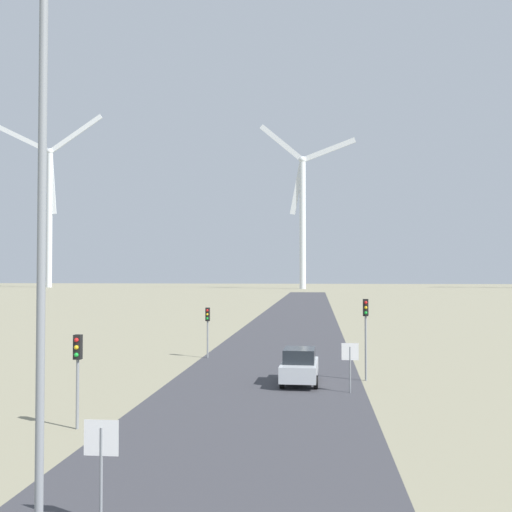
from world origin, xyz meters
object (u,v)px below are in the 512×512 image
object	(u,v)px
stop_sign_near	(101,452)
traffic_light_post_near_left	(78,360)
streetlamp	(42,182)
stop_sign_far	(350,358)
traffic_light_post_near_right	(366,321)
wind_turbine_left	(303,209)
traffic_light_post_mid_left	(208,321)
wind_turbine_far_left	(50,203)
car_approaching	(300,366)

from	to	relation	value
stop_sign_near	traffic_light_post_near_left	xyz separation A→B (m)	(-3.87, 8.02, 0.85)
streetlamp	stop_sign_near	distance (m)	6.11
stop_sign_far	traffic_light_post_near_right	bearing A→B (deg)	72.87
wind_turbine_left	stop_sign_far	bearing A→B (deg)	-87.93
traffic_light_post_mid_left	wind_turbine_far_left	xyz separation A→B (m)	(-95.80, 182.13, 30.23)
stop_sign_near	stop_sign_far	world-z (taller)	stop_sign_near
streetlamp	traffic_light_post_near_left	world-z (taller)	streetlamp
stop_sign_near	traffic_light_post_near_left	bearing A→B (deg)	115.79
traffic_light_post_near_right	car_approaching	world-z (taller)	traffic_light_post_near_right
traffic_light_post_near_left	traffic_light_post_near_right	distance (m)	15.70
traffic_light_post_near_right	car_approaching	size ratio (longest dim) A/B	1.04
traffic_light_post_near_right	wind_turbine_far_left	distance (m)	219.08
traffic_light_post_near_right	stop_sign_far	bearing A→B (deg)	-107.13
stop_sign_far	car_approaching	distance (m)	3.25
stop_sign_far	car_approaching	xyz separation A→B (m)	(-2.46, 1.99, -0.73)
stop_sign_near	wind_turbine_far_left	size ratio (longest dim) A/B	0.04
traffic_light_post_near_left	wind_turbine_far_left	xyz separation A→B (m)	(-94.38, 200.55, 30.18)
streetlamp	traffic_light_post_near_left	xyz separation A→B (m)	(-2.96, 9.15, -5.08)
stop_sign_far	wind_turbine_left	xyz separation A→B (m)	(-6.55, 181.60, 26.45)
traffic_light_post_near_right	car_approaching	xyz separation A→B (m)	(-3.46, -1.25, -2.23)
stop_sign_near	stop_sign_far	distance (m)	16.94
stop_sign_near	traffic_light_post_near_left	world-z (taller)	traffic_light_post_near_left
traffic_light_post_near_left	wind_turbine_left	xyz separation A→B (m)	(3.72, 189.27, 25.56)
car_approaching	wind_turbine_left	bearing A→B (deg)	91.30
streetlamp	wind_turbine_far_left	world-z (taller)	wind_turbine_far_left
stop_sign_far	traffic_light_post_near_right	distance (m)	3.71
car_approaching	streetlamp	bearing A→B (deg)	-104.46
traffic_light_post_near_right	traffic_light_post_mid_left	bearing A→B (deg)	142.69
stop_sign_far	wind_turbine_far_left	size ratio (longest dim) A/B	0.04
stop_sign_near	traffic_light_post_mid_left	world-z (taller)	traffic_light_post_mid_left
stop_sign_near	traffic_light_post_mid_left	bearing A→B (deg)	95.30
wind_turbine_left	stop_sign_near	bearing A→B (deg)	-89.96
stop_sign_near	car_approaching	distance (m)	18.13
traffic_light_post_mid_left	wind_turbine_left	world-z (taller)	wind_turbine_left
traffic_light_post_near_left	wind_turbine_left	bearing A→B (deg)	88.87
streetlamp	traffic_light_post_near_right	world-z (taller)	streetlamp
stop_sign_far	wind_turbine_left	size ratio (longest dim) A/B	0.04
wind_turbine_left	traffic_light_post_near_left	bearing A→B (deg)	-91.13
streetlamp	car_approaching	size ratio (longest dim) A/B	3.04
streetlamp	wind_turbine_left	xyz separation A→B (m)	(0.76, 198.42, 20.48)
wind_turbine_far_left	wind_turbine_left	xyz separation A→B (m)	(98.10, -11.27, -4.62)
traffic_light_post_near_left	traffic_light_post_near_right	size ratio (longest dim) A/B	0.80
traffic_light_post_near_left	car_approaching	world-z (taller)	traffic_light_post_near_left
car_approaching	wind_turbine_left	distance (m)	181.70
streetlamp	stop_sign_far	world-z (taller)	streetlamp
wind_turbine_far_left	streetlamp	bearing A→B (deg)	-65.10
stop_sign_far	car_approaching	world-z (taller)	stop_sign_far
traffic_light_post_near_right	wind_turbine_far_left	world-z (taller)	wind_turbine_far_left
streetlamp	stop_sign_near	world-z (taller)	streetlamp
stop_sign_near	wind_turbine_left	bearing A→B (deg)	90.04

